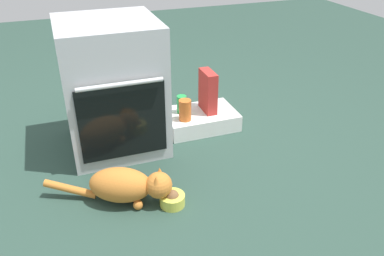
{
  "coord_description": "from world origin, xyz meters",
  "views": [
    {
      "loc": [
        -0.35,
        -1.78,
        1.32
      ],
      "look_at": [
        0.29,
        0.02,
        0.25
      ],
      "focal_mm": 36.76,
      "sensor_mm": 36.0,
      "label": 1
    }
  ],
  "objects_px": {
    "pantry_cabinet": "(200,119)",
    "cereal_box": "(208,91)",
    "food_bowl": "(172,199)",
    "cat": "(127,185)",
    "oven": "(113,87)",
    "soda_can": "(182,104)",
    "sauce_jar": "(185,110)"
  },
  "relations": [
    {
      "from": "pantry_cabinet",
      "to": "cereal_box",
      "type": "xyz_separation_m",
      "value": [
        0.06,
        0.01,
        0.2
      ]
    },
    {
      "from": "food_bowl",
      "to": "cereal_box",
      "type": "xyz_separation_m",
      "value": [
        0.48,
        0.73,
        0.22
      ]
    },
    {
      "from": "pantry_cabinet",
      "to": "food_bowl",
      "type": "distance_m",
      "value": 0.84
    },
    {
      "from": "cat",
      "to": "cereal_box",
      "type": "xyz_separation_m",
      "value": [
        0.69,
        0.64,
        0.15
      ]
    },
    {
      "from": "oven",
      "to": "cat",
      "type": "distance_m",
      "value": 0.66
    },
    {
      "from": "pantry_cabinet",
      "to": "soda_can",
      "type": "bearing_deg",
      "value": 162.36
    },
    {
      "from": "oven",
      "to": "soda_can",
      "type": "height_order",
      "value": "oven"
    },
    {
      "from": "oven",
      "to": "food_bowl",
      "type": "xyz_separation_m",
      "value": [
        0.15,
        -0.69,
        -0.36
      ]
    },
    {
      "from": "oven",
      "to": "soda_can",
      "type": "xyz_separation_m",
      "value": [
        0.45,
        0.07,
        -0.22
      ]
    },
    {
      "from": "cereal_box",
      "to": "cat",
      "type": "bearing_deg",
      "value": -137.27
    },
    {
      "from": "food_bowl",
      "to": "cereal_box",
      "type": "relative_size",
      "value": 0.46
    },
    {
      "from": "pantry_cabinet",
      "to": "oven",
      "type": "bearing_deg",
      "value": -176.88
    },
    {
      "from": "food_bowl",
      "to": "cat",
      "type": "relative_size",
      "value": 0.21
    },
    {
      "from": "pantry_cabinet",
      "to": "cat",
      "type": "distance_m",
      "value": 0.89
    },
    {
      "from": "cereal_box",
      "to": "oven",
      "type": "bearing_deg",
      "value": -176.26
    },
    {
      "from": "oven",
      "to": "cat",
      "type": "bearing_deg",
      "value": -95.57
    },
    {
      "from": "oven",
      "to": "cat",
      "type": "relative_size",
      "value": 1.27
    },
    {
      "from": "pantry_cabinet",
      "to": "cat",
      "type": "bearing_deg",
      "value": -135.26
    },
    {
      "from": "soda_can",
      "to": "pantry_cabinet",
      "type": "bearing_deg",
      "value": -17.64
    },
    {
      "from": "cat",
      "to": "cereal_box",
      "type": "distance_m",
      "value": 0.95
    },
    {
      "from": "soda_can",
      "to": "sauce_jar",
      "type": "xyz_separation_m",
      "value": [
        -0.01,
        -0.11,
        0.01
      ]
    },
    {
      "from": "cat",
      "to": "pantry_cabinet",
      "type": "bearing_deg",
      "value": 70.12
    },
    {
      "from": "cat",
      "to": "soda_can",
      "type": "relative_size",
      "value": 5.15
    },
    {
      "from": "oven",
      "to": "cereal_box",
      "type": "xyz_separation_m",
      "value": [
        0.63,
        0.04,
        -0.14
      ]
    },
    {
      "from": "soda_can",
      "to": "cereal_box",
      "type": "xyz_separation_m",
      "value": [
        0.18,
        -0.03,
        0.08
      ]
    },
    {
      "from": "food_bowl",
      "to": "soda_can",
      "type": "relative_size",
      "value": 1.07
    },
    {
      "from": "pantry_cabinet",
      "to": "food_bowl",
      "type": "relative_size",
      "value": 3.72
    },
    {
      "from": "cereal_box",
      "to": "sauce_jar",
      "type": "bearing_deg",
      "value": -156.71
    },
    {
      "from": "food_bowl",
      "to": "soda_can",
      "type": "height_order",
      "value": "soda_can"
    },
    {
      "from": "pantry_cabinet",
      "to": "sauce_jar",
      "type": "xyz_separation_m",
      "value": [
        -0.13,
        -0.07,
        0.13
      ]
    },
    {
      "from": "soda_can",
      "to": "sauce_jar",
      "type": "distance_m",
      "value": 0.11
    },
    {
      "from": "oven",
      "to": "sauce_jar",
      "type": "xyz_separation_m",
      "value": [
        0.44,
        -0.04,
        -0.21
      ]
    }
  ]
}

